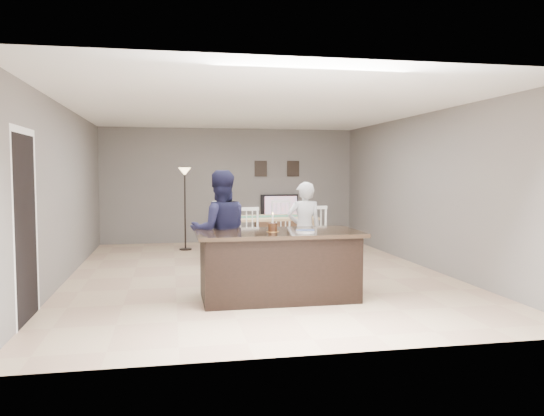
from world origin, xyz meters
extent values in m
plane|color=tan|center=(0.00, 0.00, 0.00)|extent=(8.00, 8.00, 0.00)
plane|color=slate|center=(0.00, 4.00, 1.35)|extent=(6.00, 0.00, 6.00)
plane|color=slate|center=(0.00, -4.00, 1.35)|extent=(6.00, 0.00, 6.00)
plane|color=slate|center=(-3.00, 0.00, 1.35)|extent=(0.00, 8.00, 8.00)
plane|color=slate|center=(3.00, 0.00, 1.35)|extent=(0.00, 8.00, 8.00)
plane|color=white|center=(0.00, 0.00, 2.70)|extent=(8.00, 8.00, 0.00)
cube|color=black|center=(0.00, -1.80, 0.42)|extent=(2.00, 1.00, 0.85)
cube|color=black|center=(0.00, -1.80, 0.88)|extent=(2.15, 1.10, 0.05)
cube|color=brown|center=(1.20, 3.77, 0.30)|extent=(1.20, 0.40, 0.60)
imported|color=black|center=(1.20, 3.84, 0.86)|extent=(0.91, 0.12, 0.53)
plane|color=orange|center=(1.20, 3.76, 0.87)|extent=(0.78, 0.00, 0.78)
cube|color=black|center=(0.75, 3.98, 1.75)|extent=(0.30, 0.02, 0.38)
cube|color=black|center=(1.55, 3.98, 1.75)|extent=(0.30, 0.02, 0.38)
plane|color=black|center=(-2.99, -2.30, 1.05)|extent=(0.00, 2.10, 2.10)
plane|color=white|center=(-2.99, -2.30, 2.14)|extent=(0.00, 1.02, 1.02)
imported|color=#B5B6BA|center=(0.70, -0.46, 0.76)|extent=(0.56, 0.38, 1.52)
imported|color=#171733|center=(-0.72, -1.25, 0.85)|extent=(0.86, 0.68, 1.70)
cylinder|color=gold|center=(-0.08, -1.85, 0.90)|extent=(0.16, 0.16, 0.00)
cylinder|color=#39210F|center=(-0.08, -1.85, 0.96)|extent=(0.12, 0.12, 0.11)
cylinder|color=white|center=(-0.08, -1.85, 1.07)|extent=(0.02, 0.02, 0.12)
sphere|color=#FFBF4C|center=(-0.08, -1.85, 1.14)|extent=(0.02, 0.02, 0.02)
cylinder|color=white|center=(0.30, -2.07, 0.91)|extent=(0.25, 0.25, 0.01)
cylinder|color=white|center=(0.30, -2.07, 0.92)|extent=(0.25, 0.25, 0.01)
cylinder|color=white|center=(0.30, -2.07, 0.93)|extent=(0.25, 0.25, 0.01)
cylinder|color=navy|center=(0.30, -2.07, 0.94)|extent=(0.25, 0.25, 0.00)
cube|color=tan|center=(0.36, 1.12, 0.82)|extent=(1.88, 1.18, 0.04)
cylinder|color=tan|center=(-0.40, 0.62, 0.40)|extent=(0.07, 0.07, 0.79)
cylinder|color=tan|center=(1.11, 1.61, 0.40)|extent=(0.07, 0.07, 0.79)
cube|color=#417657|center=(0.36, 1.12, 0.84)|extent=(1.60, 0.55, 0.01)
cube|color=white|center=(-0.18, 0.28, 0.50)|extent=(0.51, 0.49, 0.04)
cylinder|color=white|center=(-0.35, 0.08, 0.24)|extent=(0.04, 0.04, 0.48)
cylinder|color=white|center=(-0.01, 0.47, 0.24)|extent=(0.04, 0.04, 0.48)
cube|color=white|center=(-0.16, 0.08, 1.06)|extent=(0.43, 0.08, 0.06)
cube|color=white|center=(1.05, 0.40, 0.50)|extent=(0.51, 0.49, 0.04)
cylinder|color=white|center=(0.88, 0.20, 0.24)|extent=(0.04, 0.04, 0.48)
cylinder|color=white|center=(1.22, 0.60, 0.24)|extent=(0.04, 0.04, 0.48)
cube|color=white|center=(1.07, 0.20, 1.06)|extent=(0.43, 0.08, 0.06)
cube|color=white|center=(-0.34, 1.83, 0.50)|extent=(0.51, 0.49, 0.04)
cylinder|color=white|center=(-0.17, 2.03, 0.24)|extent=(0.04, 0.04, 0.48)
cylinder|color=white|center=(-0.51, 1.64, 0.24)|extent=(0.04, 0.04, 0.48)
cube|color=white|center=(-0.36, 2.03, 1.06)|extent=(0.43, 0.08, 0.06)
cube|color=white|center=(0.89, 1.96, 0.50)|extent=(0.51, 0.49, 0.04)
cylinder|color=white|center=(1.06, 2.16, 0.24)|extent=(0.04, 0.04, 0.48)
cylinder|color=white|center=(0.72, 1.76, 0.24)|extent=(0.04, 0.04, 0.48)
cube|color=white|center=(0.87, 2.16, 1.06)|extent=(0.43, 0.08, 0.06)
cylinder|color=black|center=(-1.09, 2.84, 0.01)|extent=(0.26, 0.26, 0.03)
cylinder|color=black|center=(-1.09, 2.84, 0.83)|extent=(0.03, 0.03, 1.62)
cone|color=#EEC883|center=(-1.09, 2.84, 1.68)|extent=(0.26, 0.26, 0.17)
camera|label=1|loc=(-1.39, -8.61, 1.69)|focal=35.00mm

